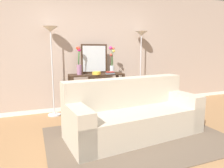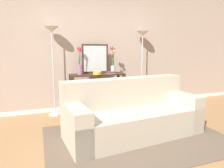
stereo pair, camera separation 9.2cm
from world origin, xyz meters
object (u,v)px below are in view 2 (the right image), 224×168
at_px(wall_mirror, 95,59).
at_px(fruit_bowl, 97,73).
at_px(floor_lamp_right, 142,48).
at_px(vase_tall_flowers, 80,64).
at_px(vase_short_flowers, 113,62).
at_px(couch, 132,115).
at_px(book_stack, 111,73).
at_px(console_table, 97,86).
at_px(floor_lamp_left, 52,46).
at_px(book_row_under_console, 87,110).

bearing_deg(wall_mirror, fruit_bowl, -98.11).
relative_size(floor_lamp_right, vase_tall_flowers, 3.09).
distance_m(vase_tall_flowers, vase_short_flowers, 0.73).
height_order(couch, book_stack, book_stack).
xyz_separation_m(console_table, fruit_bowl, (-0.04, -0.12, 0.29)).
bearing_deg(vase_short_flowers, console_table, -174.28).
relative_size(floor_lamp_right, book_stack, 9.40).
relative_size(wall_mirror, vase_short_flowers, 1.07).
bearing_deg(console_table, wall_mirror, 88.93).
bearing_deg(book_stack, couch, -93.34).
bearing_deg(console_table, couch, -82.11).
xyz_separation_m(floor_lamp_left, floor_lamp_right, (2.00, 0.00, -0.02)).
height_order(floor_lamp_left, floor_lamp_right, floor_lamp_left).
bearing_deg(book_stack, floor_lamp_right, 15.61).
bearing_deg(book_row_under_console, couch, -72.42).
bearing_deg(book_stack, console_table, 152.92).
bearing_deg(couch, book_row_under_console, 107.58).
relative_size(console_table, floor_lamp_left, 0.64).
bearing_deg(couch, wall_mirror, 96.93).
height_order(floor_lamp_right, wall_mirror, floor_lamp_right).
bearing_deg(vase_tall_flowers, fruit_bowl, -19.13).
relative_size(vase_short_flowers, book_row_under_console, 1.28).
height_order(console_table, fruit_bowl, fruit_bowl).
bearing_deg(console_table, book_stack, -27.08).
bearing_deg(book_row_under_console, floor_lamp_right, 4.62).
relative_size(couch, console_table, 1.91).
xyz_separation_m(floor_lamp_left, vase_short_flowers, (1.25, -0.07, -0.32)).
height_order(wall_mirror, book_stack, wall_mirror).
xyz_separation_m(couch, vase_tall_flowers, (-0.55, 1.33, 0.74)).
distance_m(console_table, vase_short_flowers, 0.63).
bearing_deg(vase_tall_flowers, book_row_under_console, 4.05).
height_order(wall_mirror, vase_short_flowers, wall_mirror).
bearing_deg(book_row_under_console, console_table, -0.00).
distance_m(couch, book_stack, 1.32).
bearing_deg(console_table, fruit_bowl, -106.91).
distance_m(fruit_bowl, book_stack, 0.29).
distance_m(floor_lamp_right, book_row_under_console, 1.89).
xyz_separation_m(couch, floor_lamp_right, (0.93, 1.45, 1.06)).
xyz_separation_m(console_table, vase_tall_flowers, (-0.37, -0.01, 0.49)).
distance_m(floor_lamp_right, vase_short_flowers, 0.81).
distance_m(console_table, floor_lamp_left, 1.22).
height_order(couch, book_row_under_console, couch).
relative_size(vase_tall_flowers, vase_short_flowers, 0.98).
distance_m(fruit_bowl, book_row_under_console, 0.84).
xyz_separation_m(vase_short_flowers, fruit_bowl, (-0.40, -0.16, -0.22)).
height_order(couch, floor_lamp_right, floor_lamp_right).
bearing_deg(book_row_under_console, book_stack, -14.82).
relative_size(console_table, book_row_under_console, 2.53).
distance_m(book_stack, book_row_under_console, 0.95).
xyz_separation_m(console_table, vase_short_flowers, (0.37, 0.04, 0.51)).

